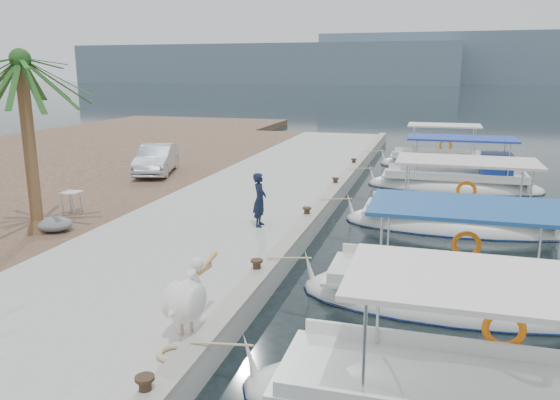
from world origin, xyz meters
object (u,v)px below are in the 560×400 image
Objects in this scene: fishing_caique_c at (456,224)px; pelican at (187,299)px; fisherman at (260,200)px; date_palm at (20,61)px; parked_car at (156,159)px; fishing_caique_e at (439,164)px; fishing_caique_d at (456,185)px; fishing_caique_b at (452,298)px.

fishing_caique_c is 4.41× the size of pelican.
date_palm is at bearing 105.35° from fisherman.
pelican is at bearing -76.50° from parked_car.
parked_car is at bearing 96.91° from date_palm.
parked_car is at bearing -145.79° from fishing_caique_e.
fishing_caique_d is 4.62× the size of fisherman.
parked_car is (-12.64, 3.52, 1.02)m from fishing_caique_c.
fishing_caique_e is at bearing 90.89° from fishing_caique_b.
fishing_caique_b and fishing_caique_e have the same top height.
fishing_caique_c is 0.98× the size of fishing_caique_d.
fishing_caique_d and fishing_caique_e have the same top height.
fishing_caique_d reaches higher than parked_car.
parked_car is at bearing 164.42° from fishing_caique_c.
parked_car is (-7.85, 13.51, -0.01)m from pelican.
fishing_caique_d is (0.45, 12.42, 0.06)m from fishing_caique_b.
fishing_caique_d is 1.29× the size of date_palm.
fishing_caique_b is 1.09× the size of fishing_caique_e.
fishing_caique_e is 21.07m from date_palm.
parked_car is at bearing 141.75° from fishing_caique_b.
date_palm is at bearing 146.38° from pelican.
pelican is 0.42× the size of parked_car.
fishing_caique_b is at bearing -92.53° from fishing_caique_c.
fishing_caique_e is at bearing -24.86° from fisherman.
fisherman is at bearing 97.34° from pelican.
fishing_caique_b is 0.92× the size of fishing_caique_c.
fishing_caique_b is at bearing -125.31° from fisherman.
fishing_caique_e reaches higher than pelican.
fishing_caique_c is 1.27× the size of date_palm.
date_palm is (-11.27, 0.73, 5.10)m from fishing_caique_b.
fishing_caique_e is 22.16m from pelican.
fishing_caique_b is 4.07× the size of pelican.
date_palm reaches higher than parked_car.
fishing_caique_c is at bearing 87.47° from fishing_caique_b.
fishing_caique_c is 6.61m from fisherman.
fishing_caique_d is 13.13m from parked_car.
fishing_caique_e is 1.07× the size of date_palm.
parked_car is (-12.09, -8.22, 1.02)m from fishing_caique_e.
fishing_caique_d is 5.60m from fishing_caique_e.
pelican is (-4.79, -9.99, 1.03)m from fishing_caique_c.
fishing_caique_e is at bearing 78.97° from pelican.
fishing_caique_b is 6.29m from fisherman.
pelican is 1.03× the size of fisherman.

